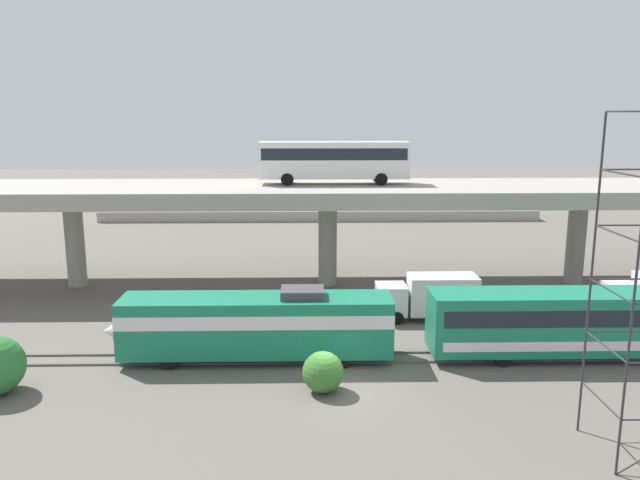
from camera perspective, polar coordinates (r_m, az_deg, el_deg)
The scene contains 15 objects.
ground_plane at distance 32.46m, azimuth 1.90°, elevation -13.51°, with size 260.00×260.00×0.00m, color #605B54.
rail_strip_near at distance 35.44m, azimuth 1.61°, elevation -11.18°, with size 110.00×0.12×0.12m, color #59544C.
rail_strip_far at distance 36.76m, azimuth 1.50°, elevation -10.33°, with size 110.00×0.12×0.12m, color #59544C.
train_locomotive at distance 35.49m, azimuth -7.07°, elevation -7.55°, with size 16.21×3.04×4.18m.
train_coach_lead at distance 39.62m, azimuth 25.99°, elevation -6.66°, with size 21.99×3.04×3.86m.
highway_overpass at distance 49.82m, azimuth 0.72°, elevation 4.07°, with size 96.00×10.76×8.15m.
transit_bus_on_overpass at distance 50.37m, azimuth 1.25°, elevation 7.49°, with size 12.00×2.68×3.40m.
service_truck_east at distance 42.86m, azimuth 10.00°, elevation -5.07°, with size 6.80×2.46×3.04m.
pier_parking_lot at distance 85.39m, azimuth -0.09°, elevation 2.70°, with size 57.38×10.30×1.36m, color #9E998E.
parked_car_0 at distance 85.99m, azimuth 0.40°, elevation 3.74°, with size 4.42×1.90×1.50m.
parked_car_1 at distance 87.34m, azimuth 11.01°, elevation 3.65°, with size 4.64×1.93×1.50m.
parked_car_2 at distance 90.58m, azimuth 14.22°, elevation 3.78°, with size 4.40×1.89×1.50m.
parked_car_3 at distance 87.96m, azimuth -6.69°, elevation 3.83°, with size 4.63×1.86×1.50m.
harbor_water at distance 108.26m, azimuth -0.33°, elevation 4.20°, with size 140.00×36.00×0.01m, color navy.
shrub_right at distance 31.77m, azimuth 0.27°, elevation -12.03°, with size 2.08×2.08×2.08m, color #38742C.
Camera 1 is at (-1.68, -29.38, 13.71)m, focal length 34.86 mm.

